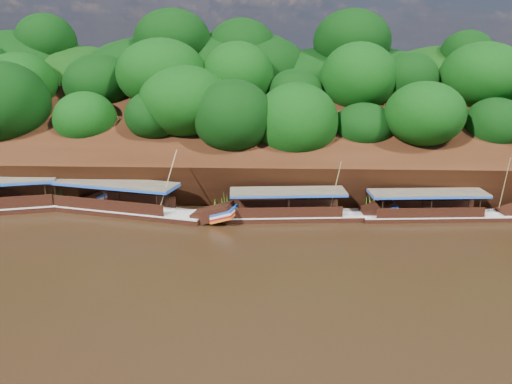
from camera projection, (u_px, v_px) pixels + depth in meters
ground at (306, 256)px, 31.59m from camera, size 160.00×160.00×0.00m
riverbank at (295, 153)px, 52.84m from camera, size 120.00×30.06×19.40m
boat_0 at (444, 213)px, 38.20m from camera, size 13.46×2.93×5.49m
boat_1 at (305, 212)px, 38.20m from camera, size 13.33×3.12×5.17m
boat_2 at (132, 207)px, 39.17m from camera, size 16.24×5.87×5.82m
boat_3 at (15, 203)px, 40.18m from camera, size 15.07×6.12×3.19m
reeds at (255, 199)px, 40.46m from camera, size 50.49×2.03×1.94m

